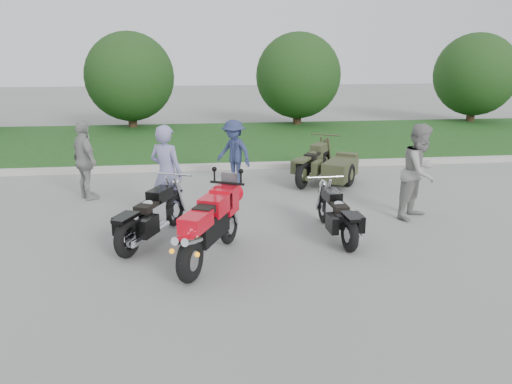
{
  "coord_description": "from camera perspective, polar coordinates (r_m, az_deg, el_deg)",
  "views": [
    {
      "loc": [
        -0.37,
        -7.83,
        3.29
      ],
      "look_at": [
        0.66,
        0.78,
        0.8
      ],
      "focal_mm": 35.0,
      "sensor_mm": 36.0,
      "label": 1
    }
  ],
  "objects": [
    {
      "name": "ground",
      "position": [
        8.5,
        -3.85,
        -6.79
      ],
      "size": [
        80.0,
        80.0,
        0.0
      ],
      "primitive_type": "plane",
      "color": "gray",
      "rests_on": "ground"
    },
    {
      "name": "person_back",
      "position": [
        11.78,
        -18.94,
        3.42
      ],
      "size": [
        0.95,
        1.11,
        1.78
      ],
      "primitive_type": "imported",
      "rotation": [
        0.0,
        0.0,
        2.17
      ],
      "color": "#999B95",
      "rests_on": "ground"
    },
    {
      "name": "tree_far_right",
      "position": [
        24.68,
        23.78,
        12.18
      ],
      "size": [
        3.6,
        3.6,
        4.0
      ],
      "color": "#3F2B1C",
      "rests_on": "ground"
    },
    {
      "name": "tree_mid_left",
      "position": [
        21.51,
        -14.24,
        12.64
      ],
      "size": [
        3.6,
        3.6,
        4.0
      ],
      "color": "#3F2B1C",
      "rests_on": "ground"
    },
    {
      "name": "curb",
      "position": [
        14.2,
        -5.2,
        2.88
      ],
      "size": [
        60.0,
        0.3,
        0.15
      ],
      "primitive_type": "cube",
      "color": "#B9B6AE",
      "rests_on": "ground"
    },
    {
      "name": "tree_mid_right",
      "position": [
        21.8,
        4.83,
        13.1
      ],
      "size": [
        3.6,
        3.6,
        4.0
      ],
      "color": "#3F2B1C",
      "rests_on": "ground"
    },
    {
      "name": "person_grey",
      "position": [
        10.41,
        18.21,
        2.24
      ],
      "size": [
        1.17,
        1.14,
        1.9
      ],
      "primitive_type": "imported",
      "rotation": [
        0.0,
        0.0,
        0.68
      ],
      "color": "gray",
      "rests_on": "ground"
    },
    {
      "name": "cruiser_right",
      "position": [
        9.05,
        9.34,
        -2.78
      ],
      "size": [
        0.39,
        2.05,
        0.79
      ],
      "rotation": [
        0.0,
        0.0,
        0.04
      ],
      "color": "black",
      "rests_on": "ground"
    },
    {
      "name": "cruiser_sidecar",
      "position": [
        12.68,
        8.33,
        2.83
      ],
      "size": [
        1.88,
        2.22,
        0.92
      ],
      "rotation": [
        0.0,
        0.0,
        -0.57
      ],
      "color": "black",
      "rests_on": "ground"
    },
    {
      "name": "person_denim",
      "position": [
        12.52,
        -2.54,
        4.58
      ],
      "size": [
        1.16,
        1.16,
        1.61
      ],
      "primitive_type": "imported",
      "rotation": [
        0.0,
        0.0,
        -0.8
      ],
      "color": "navy",
      "rests_on": "ground"
    },
    {
      "name": "cruiser_left",
      "position": [
        8.92,
        -12.0,
        -2.92
      ],
      "size": [
        1.11,
        2.11,
        0.87
      ],
      "rotation": [
        0.0,
        0.0,
        -0.45
      ],
      "color": "black",
      "rests_on": "ground"
    },
    {
      "name": "grass_strip",
      "position": [
        18.27,
        -5.63,
        5.81
      ],
      "size": [
        60.0,
        8.0,
        0.14
      ],
      "primitive_type": "cube",
      "color": "#2B6322",
      "rests_on": "ground"
    },
    {
      "name": "person_stripe",
      "position": [
        9.85,
        -10.18,
        2.08
      ],
      "size": [
        0.84,
        0.76,
        1.92
      ],
      "primitive_type": "imported",
      "rotation": [
        0.0,
        0.0,
        2.59
      ],
      "color": "#8181B0",
      "rests_on": "ground"
    },
    {
      "name": "sportbike_red",
      "position": [
        7.89,
        -5.32,
        -3.78
      ],
      "size": [
        1.12,
        2.11,
        1.07
      ],
      "rotation": [
        0.0,
        0.0,
        -0.43
      ],
      "color": "black",
      "rests_on": "ground"
    }
  ]
}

